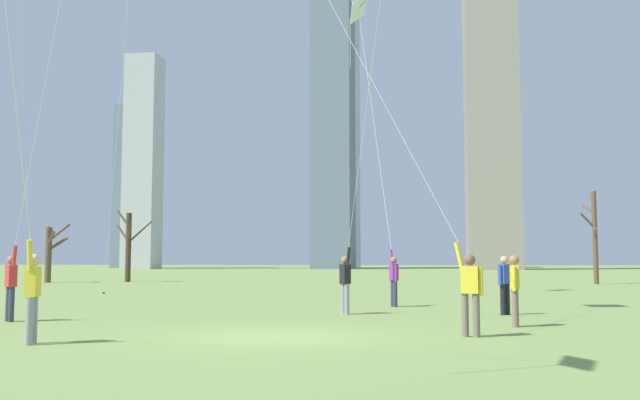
% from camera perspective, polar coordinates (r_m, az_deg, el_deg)
% --- Properties ---
extents(ground_plane, '(400.00, 400.00, 0.00)m').
position_cam_1_polar(ground_plane, '(13.97, -4.02, -11.13)').
color(ground_plane, '#7A934C').
extents(kite_flyer_midfield_right_red, '(2.55, 6.59, 10.39)m').
position_cam_1_polar(kite_flyer_midfield_right_red, '(12.17, -23.54, 4.05)').
color(kite_flyer_midfield_right_red, gray).
rests_on(kite_flyer_midfield_right_red, ground).
extents(kite_flyer_foreground_right_green, '(9.07, 2.20, 18.41)m').
position_cam_1_polar(kite_flyer_foreground_right_green, '(15.15, 3.24, 10.26)').
color(kite_flyer_foreground_right_green, '#726656').
rests_on(kite_flyer_foreground_right_green, ground).
extents(kite_flyer_midfield_center_orange, '(3.84, 10.39, 19.10)m').
position_cam_1_polar(kite_flyer_midfield_center_orange, '(17.93, 3.42, 3.81)').
color(kite_flyer_midfield_center_orange, gray).
rests_on(kite_flyer_midfield_center_orange, ground).
extents(kite_flyer_foreground_left_yellow, '(7.06, 5.62, 22.64)m').
position_cam_1_polar(kite_flyer_foreground_left_yellow, '(18.08, -22.74, 1.26)').
color(kite_flyer_foreground_left_yellow, '#33384C').
rests_on(kite_flyer_foreground_left_yellow, ground).
extents(kite_flyer_far_back_white, '(2.45, 8.59, 13.50)m').
position_cam_1_polar(kite_flyer_far_back_white, '(24.98, 5.11, 0.83)').
color(kite_flyer_far_back_white, '#33384C').
rests_on(kite_flyer_far_back_white, ground).
extents(bystander_strolling_midfield, '(0.25, 0.50, 1.62)m').
position_cam_1_polar(bystander_strolling_midfield, '(16.55, 15.68, -6.85)').
color(bystander_strolling_midfield, '#726656').
rests_on(bystander_strolling_midfield, ground).
extents(bystander_watching_nearby, '(0.37, 0.41, 1.62)m').
position_cam_1_polar(bystander_watching_nearby, '(20.04, 14.90, -6.51)').
color(bystander_watching_nearby, black).
rests_on(bystander_watching_nearby, ground).
extents(bare_tree_center, '(2.58, 2.59, 3.98)m').
position_cam_1_polar(bare_tree_center, '(50.52, -21.27, -3.88)').
color(bare_tree_center, brown).
rests_on(bare_tree_center, ground).
extents(bare_tree_leftmost, '(1.11, 2.98, 5.91)m').
position_cam_1_polar(bare_tree_leftmost, '(47.63, 21.56, -2.55)').
color(bare_tree_leftmost, brown).
rests_on(bare_tree_leftmost, ground).
extents(bare_tree_left_of_center, '(2.71, 2.23, 5.01)m').
position_cam_1_polar(bare_tree_left_of_center, '(50.32, -15.43, -3.52)').
color(bare_tree_left_of_center, '#423326').
rests_on(bare_tree_left_of_center, ground).
extents(skyline_wide_slab, '(6.84, 9.32, 47.79)m').
position_cam_1_polar(skyline_wide_slab, '(124.30, 1.10, 5.42)').
color(skyline_wide_slab, slate).
rests_on(skyline_wide_slab, ground).
extents(skyline_tall_tower, '(5.58, 5.11, 37.36)m').
position_cam_1_polar(skyline_tall_tower, '(125.40, -14.30, 3.07)').
color(skyline_tall_tower, '#B2B2B7').
rests_on(skyline_tall_tower, ground).
extents(skyline_squat_block, '(5.68, 10.40, 52.06)m').
position_cam_1_polar(skyline_squat_block, '(139.08, 1.92, 5.20)').
color(skyline_squat_block, '#9EA3AD').
rests_on(skyline_squat_block, ground).
extents(skyline_mid_tower_left, '(8.40, 10.88, 54.00)m').
position_cam_1_polar(skyline_mid_tower_left, '(120.32, 13.81, 7.43)').
color(skyline_mid_tower_left, gray).
rests_on(skyline_mid_tower_left, ground).
extents(skyline_short_annex, '(5.13, 7.75, 31.42)m').
position_cam_1_polar(skyline_short_annex, '(140.92, -15.08, 1.00)').
color(skyline_short_annex, slate).
rests_on(skyline_short_annex, ground).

